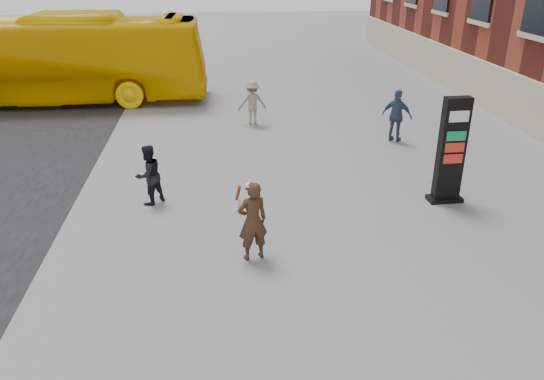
{
  "coord_description": "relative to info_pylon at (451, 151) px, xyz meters",
  "views": [
    {
      "loc": [
        -1.34,
        -9.44,
        5.73
      ],
      "look_at": [
        -0.22,
        0.95,
        1.06
      ],
      "focal_mm": 35.0,
      "sensor_mm": 36.0,
      "label": 1
    }
  ],
  "objects": [
    {
      "name": "info_pylon",
      "position": [
        0.0,
        0.0,
        0.0
      ],
      "size": [
        0.86,
        0.44,
        2.67
      ],
      "rotation": [
        0.0,
        0.0,
        0.02
      ],
      "color": "black",
      "rests_on": "ground"
    },
    {
      "name": "pedestrian_a",
      "position": [
        -7.38,
        0.66,
        -0.57
      ],
      "size": [
        0.93,
        0.93,
        1.52
      ],
      "primitive_type": "imported",
      "rotation": [
        0.0,
        0.0,
        3.91
      ],
      "color": "black",
      "rests_on": "ground"
    },
    {
      "name": "woman",
      "position": [
        -5.04,
        -2.23,
        -0.46
      ],
      "size": [
        0.76,
        0.72,
        1.7
      ],
      "rotation": [
        0.0,
        0.0,
        3.42
      ],
      "color": "black",
      "rests_on": "ground"
    },
    {
      "name": "ground",
      "position": [
        -4.31,
        -2.2,
        -1.34
      ],
      "size": [
        100.0,
        100.0,
        0.0
      ],
      "primitive_type": "plane",
      "color": "#9E9EA3"
    },
    {
      "name": "pedestrian_c",
      "position": [
        0.23,
        4.69,
        -0.47
      ],
      "size": [
        1.06,
        0.94,
        1.73
      ],
      "primitive_type": "imported",
      "rotation": [
        0.0,
        0.0,
        2.5
      ],
      "color": "#394A62",
      "rests_on": "ground"
    },
    {
      "name": "pedestrian_b",
      "position": [
        -4.35,
        7.16,
        -0.54
      ],
      "size": [
        1.07,
        0.67,
        1.6
      ],
      "primitive_type": "imported",
      "rotation": [
        0.0,
        0.0,
        3.22
      ],
      "color": "gray",
      "rests_on": "ground"
    },
    {
      "name": "bus",
      "position": [
        -12.44,
        11.2,
        0.45
      ],
      "size": [
        12.9,
        3.24,
        3.58
      ],
      "primitive_type": "imported",
      "rotation": [
        0.0,
        0.0,
        1.55
      ],
      "color": "#EDBC04",
      "rests_on": "road"
    }
  ]
}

